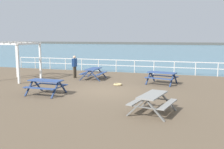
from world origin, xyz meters
name	(u,v)px	position (x,y,z in m)	size (l,w,h in m)	color
ground_plane	(103,92)	(0.00, 0.00, -0.10)	(30.00, 24.00, 0.20)	brown
sea_band	(175,49)	(0.00, 52.75, 0.00)	(142.00, 90.00, 0.01)	teal
distant_shoreline	(184,45)	(0.00, 95.75, 0.00)	(142.00, 6.00, 1.80)	#4C4C47
seaward_railing	(135,64)	(0.00, 7.75, 0.74)	(23.07, 0.07, 1.08)	white
picnic_table_near_left	(46,84)	(-2.54, -1.83, 0.58)	(1.82, 1.57, 0.80)	#334C84
picnic_table_near_right	(93,71)	(-2.06, 3.57, 0.58)	(1.61, 1.86, 0.80)	#334C84
picnic_table_mid_centre	(153,99)	(3.35, -3.45, 0.58)	(1.82, 2.04, 0.80)	gray
picnic_table_far_left	(162,75)	(2.87, 3.14, 0.58)	(2.08, 1.86, 0.80)	#334C84
visitor	(75,65)	(-3.62, 3.69, 0.95)	(0.32, 0.51, 1.66)	#4C4233
lattice_pergola	(17,52)	(-7.01, 1.60, 2.00)	(2.64, 2.76, 2.70)	white
rope_coil	(118,84)	(0.30, 1.84, 0.06)	(0.55, 0.55, 0.11)	tan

